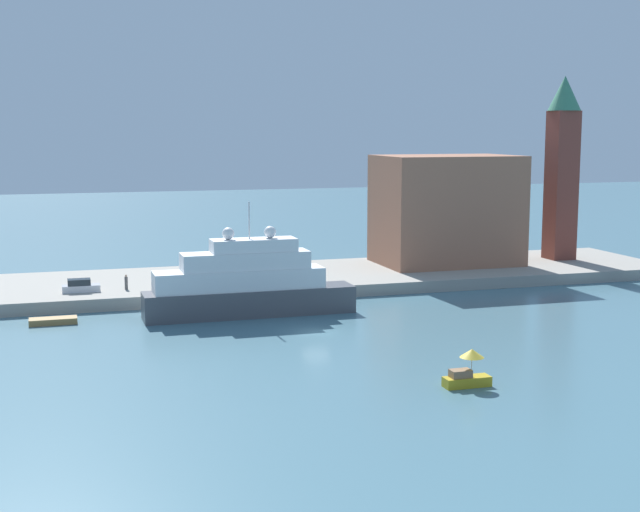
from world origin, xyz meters
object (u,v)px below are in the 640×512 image
Objects in this scene: work_barge at (53,321)px; large_yacht at (247,285)px; harbor_building at (446,210)px; person_figure at (126,283)px; bell_tower at (562,160)px; mooring_bollard at (272,284)px; parked_car at (80,286)px; small_motorboat at (468,371)px.

large_yacht is at bearing -5.00° from work_barge.
harbor_building is 44.41m from person_figure.
bell_tower is 47.28m from mooring_bollard.
harbor_building reaches higher than parked_car.
parked_car is at bearing 123.00° from small_motorboat.
person_figure is at bearing -0.34° from parked_car.
large_yacht is 20.23m from parked_car.
person_figure is (5.05, -0.03, 0.17)m from parked_car.
harbor_building is (31.76, 19.06, 5.42)m from large_yacht.
large_yacht is 33.95× the size of mooring_bollard.
small_motorboat is 2.15× the size of person_figure.
person_figure is (-43.28, -7.56, -6.51)m from harbor_building.
bell_tower reaches higher than mooring_bollard.
mooring_bollard is (-5.95, 38.32, 0.53)m from small_motorboat.
harbor_building is 18.28m from bell_tower.
small_motorboat is at bearing -128.17° from bell_tower.
large_yacht is at bearing -149.03° from harbor_building.
large_yacht is 16.32m from person_figure.
work_barge is (-19.63, 1.72, -2.98)m from large_yacht.
person_figure is (8.11, 9.79, 1.89)m from work_barge.
harbor_building is 30.08m from mooring_bollard.
harbor_building reaches higher than work_barge.
bell_tower reaches higher than parked_car.
person_figure reaches higher than parked_car.
bell_tower reaches higher than small_motorboat.
harbor_building is (51.39, 17.34, 8.40)m from work_barge.
work_barge is at bearing 133.34° from small_motorboat.
small_motorboat is at bearing -62.11° from person_figure.
small_motorboat is 0.78× the size of work_barge.
mooring_bollard is (4.67, 7.98, -1.55)m from large_yacht.
small_motorboat reaches higher than mooring_bollard.
large_yacht reaches higher than mooring_bollard.
harbor_building is at bearing 30.97° from large_yacht.
small_motorboat is 44.09m from work_barge.
parked_car is 5.05m from person_figure.
work_barge is 12.85m from person_figure.
work_barge is 71.97m from bell_tower.
parked_car is (-65.37, -6.69, -13.24)m from bell_tower.
work_barge is at bearing -107.32° from parked_car.
work_barge is 0.19× the size of bell_tower.
harbor_building is at bearing 9.90° from person_figure.
small_motorboat is 38.78m from mooring_bollard.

